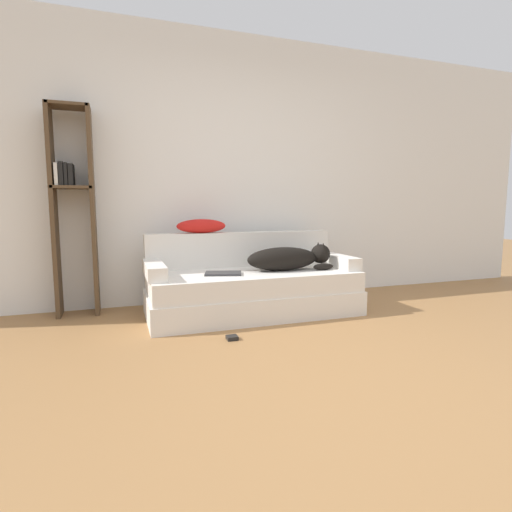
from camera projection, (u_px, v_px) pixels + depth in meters
name	position (u px, v px, depth m)	size (l,w,h in m)	color
ground_plane	(340.00, 391.00, 2.12)	(20.00, 20.00, 0.00)	#9E7042
wall_back	(226.00, 170.00, 4.11)	(7.82, 0.06, 2.70)	white
couch	(253.00, 293.00, 3.64)	(1.88, 0.84, 0.39)	silver
couch_backrest	(241.00, 249.00, 3.92)	(1.84, 0.15, 0.33)	silver
couch_arm_left	(154.00, 270.00, 3.32)	(0.15, 0.65, 0.12)	silver
couch_arm_right	(337.00, 261.00, 3.88)	(0.15, 0.65, 0.12)	silver
dog	(289.00, 258.00, 3.66)	(0.82, 0.26, 0.25)	black
laptop	(223.00, 273.00, 3.44)	(0.35, 0.28, 0.02)	#2D2D30
throw_pillow	(201.00, 226.00, 3.77)	(0.47, 0.19, 0.13)	red
bookshelf	(72.00, 202.00, 3.51)	(0.35, 0.26, 1.84)	#4C3823
power_adapter	(232.00, 338.00, 2.93)	(0.08, 0.08, 0.03)	black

